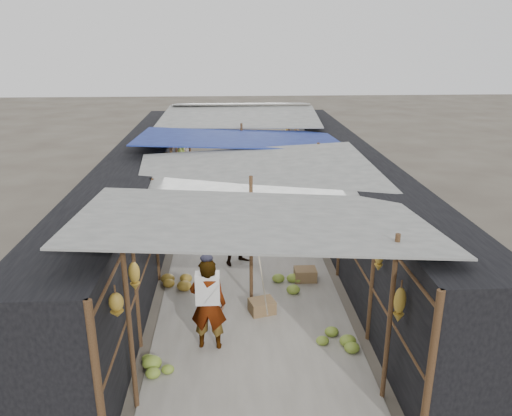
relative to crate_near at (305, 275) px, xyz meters
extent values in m
plane|color=#6B6356|center=(-1.22, -3.76, -0.14)|extent=(80.00, 80.00, 0.00)
cube|color=#9E998E|center=(-1.22, 2.74, -0.13)|extent=(3.60, 16.00, 0.02)
cube|color=black|center=(-3.92, 2.74, 1.01)|extent=(1.40, 15.00, 2.30)
cube|color=black|center=(1.48, 2.74, 1.01)|extent=(1.40, 15.00, 2.30)
cube|color=#906D49|center=(0.00, 0.00, 0.00)|extent=(0.48, 0.38, 0.28)
cube|color=#906D49|center=(-1.04, -1.30, 0.00)|extent=(0.55, 0.49, 0.28)
cube|color=#906D49|center=(-1.92, 6.49, -0.01)|extent=(0.50, 0.45, 0.26)
cylinder|color=black|center=(0.37, 4.00, -0.05)|extent=(0.58, 0.58, 0.17)
imported|color=white|center=(-2.01, -2.35, 0.69)|extent=(0.64, 0.46, 1.66)
imported|color=#224FAA|center=(-1.37, 0.99, 0.63)|extent=(0.94, 0.87, 1.54)
imported|color=#4F4845|center=(-0.21, 1.98, 0.29)|extent=(0.34, 0.57, 0.86)
cylinder|color=brown|center=(-3.02, -3.76, 1.16)|extent=(0.07, 0.07, 2.60)
cylinder|color=brown|center=(0.58, -3.76, 1.16)|extent=(0.07, 0.07, 2.60)
cylinder|color=brown|center=(-1.22, -0.76, 1.16)|extent=(0.07, 0.07, 2.60)
cylinder|color=brown|center=(-3.02, 2.24, 1.16)|extent=(0.07, 0.07, 2.60)
cylinder|color=brown|center=(0.58, 2.24, 1.16)|extent=(0.07, 0.07, 2.60)
cylinder|color=brown|center=(-1.22, 5.24, 1.16)|extent=(0.07, 0.07, 2.60)
cylinder|color=brown|center=(-3.02, 8.24, 1.16)|extent=(0.07, 0.07, 2.60)
cylinder|color=brown|center=(0.58, 8.24, 1.16)|extent=(0.07, 0.07, 2.60)
cube|color=#9C9C97|center=(-1.22, -2.76, 2.36)|extent=(5.21, 3.19, 0.52)
cube|color=#9C9C97|center=(-1.02, 0.44, 2.21)|extent=(5.23, 3.73, 0.50)
cube|color=navy|center=(-1.32, 3.74, 2.31)|extent=(5.40, 3.60, 0.41)
cube|color=#9C9C97|center=(-1.22, 7.04, 2.41)|extent=(5.37, 3.66, 0.27)
cube|color=#9C9C97|center=(-1.12, 9.44, 2.51)|extent=(5.00, 1.99, 0.24)
cylinder|color=brown|center=(-3.22, 2.74, 1.91)|extent=(0.06, 15.00, 0.06)
cylinder|color=brown|center=(0.78, 2.74, 1.91)|extent=(0.06, 15.00, 0.06)
cylinder|color=gray|center=(-1.22, 2.74, 1.91)|extent=(0.02, 15.00, 0.02)
cube|color=#B11B34|center=(-0.30, 2.01, 1.61)|extent=(0.50, 0.03, 0.60)
cube|color=#1B43AF|center=(-0.81, 0.84, 1.58)|extent=(0.55, 0.03, 0.65)
cube|color=silver|center=(-0.45, 5.21, 1.63)|extent=(0.60, 0.03, 0.55)
cube|color=navy|center=(-1.55, 7.03, 1.61)|extent=(0.65, 0.03, 0.60)
ellipsoid|color=olive|center=(-3.10, -4.02, 1.67)|extent=(0.19, 0.16, 0.35)
ellipsoid|color=olive|center=(-3.10, -2.79, 1.46)|extent=(0.18, 0.15, 0.47)
ellipsoid|color=olive|center=(-3.10, -1.04, 1.58)|extent=(0.19, 0.16, 0.49)
ellipsoid|color=olive|center=(-3.10, 0.77, 1.52)|extent=(0.18, 0.16, 0.44)
ellipsoid|color=olive|center=(-3.10, 2.36, 1.63)|extent=(0.14, 0.12, 0.55)
ellipsoid|color=olive|center=(-3.10, 3.89, 1.62)|extent=(0.17, 0.14, 0.36)
ellipsoid|color=olive|center=(-3.10, 5.35, 1.43)|extent=(0.18, 0.16, 0.54)
ellipsoid|color=olive|center=(-3.10, 6.25, 1.53)|extent=(0.14, 0.12, 0.49)
ellipsoid|color=olive|center=(-3.10, 8.19, 1.44)|extent=(0.17, 0.15, 0.38)
ellipsoid|color=olive|center=(-3.10, 9.58, 1.51)|extent=(0.17, 0.15, 0.43)
ellipsoid|color=olive|center=(0.66, -3.86, 1.45)|extent=(0.17, 0.14, 0.53)
ellipsoid|color=olive|center=(0.66, -2.84, 1.69)|extent=(0.15, 0.13, 0.43)
ellipsoid|color=olive|center=(0.66, -1.20, 1.51)|extent=(0.18, 0.16, 0.53)
ellipsoid|color=olive|center=(0.66, 0.39, 1.41)|extent=(0.16, 0.14, 0.53)
ellipsoid|color=olive|center=(0.66, 2.22, 1.53)|extent=(0.19, 0.16, 0.46)
ellipsoid|color=olive|center=(0.66, 3.61, 1.44)|extent=(0.20, 0.17, 0.53)
ellipsoid|color=olive|center=(0.66, 5.34, 1.49)|extent=(0.16, 0.14, 0.38)
ellipsoid|color=olive|center=(0.66, 6.50, 1.57)|extent=(0.16, 0.14, 0.57)
ellipsoid|color=olive|center=(0.66, 8.25, 1.49)|extent=(0.16, 0.14, 0.37)
ellipsoid|color=olive|center=(0.66, 9.18, 1.49)|extent=(0.18, 0.15, 0.54)
ellipsoid|color=olive|center=(-0.49, -0.25, 0.04)|extent=(0.71, 0.61, 0.36)
ellipsoid|color=olive|center=(-1.58, 3.10, -0.01)|extent=(0.52, 0.44, 0.26)
ellipsoid|color=olive|center=(-2.69, -0.04, 0.02)|extent=(0.63, 0.53, 0.31)
ellipsoid|color=olive|center=(0.30, 1.50, 0.03)|extent=(0.69, 0.59, 0.35)
ellipsoid|color=olive|center=(0.17, 6.66, -0.03)|extent=(0.46, 0.39, 0.23)
ellipsoid|color=olive|center=(0.10, -2.35, 0.03)|extent=(0.70, 0.60, 0.35)
ellipsoid|color=olive|center=(-2.85, -2.97, -0.02)|extent=(0.49, 0.41, 0.24)
ellipsoid|color=olive|center=(0.31, 4.35, 0.00)|extent=(0.58, 0.49, 0.29)
camera|label=1|loc=(-1.63, -9.73, 4.91)|focal=35.00mm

